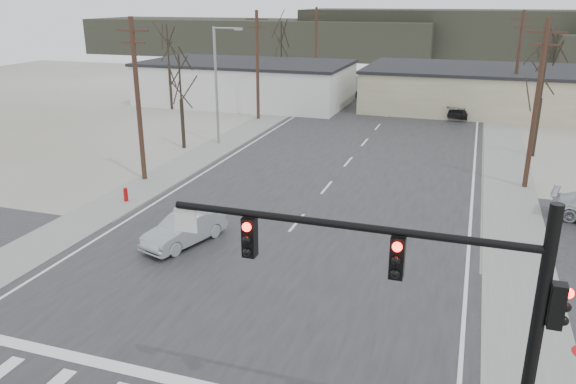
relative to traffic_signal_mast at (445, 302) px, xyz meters
name	(u,v)px	position (x,y,z in m)	size (l,w,h in m)	color
ground	(234,298)	(-7.89, 6.20, -4.67)	(140.00, 140.00, 0.00)	silver
main_road	(331,183)	(-7.89, 21.20, -4.65)	(18.00, 110.00, 0.05)	#262528
cross_road	(234,297)	(-7.89, 6.20, -4.65)	(90.00, 10.00, 0.04)	#262528
sidewalk_left	(212,150)	(-18.49, 26.20, -4.64)	(3.00, 90.00, 0.06)	gray
sidewalk_right	(508,176)	(2.71, 26.20, -4.64)	(3.00, 90.00, 0.06)	gray
traffic_signal_mast	(445,302)	(0.00, 0.00, 0.00)	(8.95, 0.43, 7.20)	black
fire_hydrant	(126,194)	(-18.09, 14.20, -4.22)	(0.24, 0.24, 0.87)	#A50C0C
building_left_far	(246,82)	(-23.89, 46.20, -2.42)	(22.30, 12.30, 4.50)	silver
building_right_far	(496,89)	(2.11, 50.20, -2.52)	(26.30, 14.30, 4.30)	#C4B996
upole_left_b	(138,98)	(-19.39, 18.20, 0.55)	(2.20, 0.30, 10.00)	#3F281D
upole_left_c	(257,64)	(-19.39, 38.20, 0.55)	(2.20, 0.30, 10.00)	#3F281D
upole_left_d	(316,47)	(-19.39, 58.20, 0.55)	(2.20, 0.30, 10.00)	#3F281D
upole_right_a	(537,103)	(3.61, 24.20, 0.55)	(2.20, 0.30, 10.00)	#3F281D
upole_right_b	(518,63)	(3.61, 46.20, 0.55)	(2.20, 0.30, 10.00)	#3F281D
streetlight_main	(218,80)	(-18.69, 28.20, 0.41)	(2.40, 0.25, 9.00)	gray
tree_left_near	(180,80)	(-20.89, 26.20, 0.55)	(3.30, 3.30, 7.35)	#2D221B
tree_right_mid	(544,74)	(4.61, 32.20, 1.26)	(3.74, 3.74, 8.33)	#2D221B
tree_left_far	(281,41)	(-21.89, 52.20, 1.61)	(3.96, 3.96, 8.82)	#2D221B
tree_right_far	(546,50)	(7.11, 58.20, 0.91)	(3.52, 3.52, 7.84)	#2D221B
tree_left_mid	(168,47)	(-29.89, 40.20, 1.61)	(3.96, 3.96, 8.82)	#2D221B
hill_left	(258,37)	(-42.89, 98.20, -1.17)	(70.00, 18.00, 7.00)	#333026
hill_center	(522,36)	(7.11, 102.20, -0.17)	(80.00, 18.00, 9.00)	#333026
sedan_crossing	(184,229)	(-12.11, 10.07, -3.91)	(1.53, 4.38, 1.44)	#92989B
car_far_a	(464,110)	(-0.76, 44.97, -3.93)	(1.96, 4.81, 1.40)	black
car_far_b	(365,90)	(-12.32, 54.65, -3.89)	(1.75, 4.35, 1.48)	black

